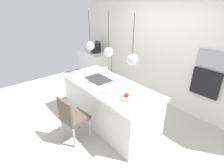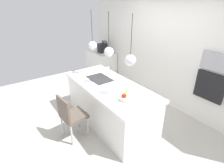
# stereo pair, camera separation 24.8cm
# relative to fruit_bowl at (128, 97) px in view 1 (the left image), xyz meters

# --- Properties ---
(floor) EXTENTS (6.60, 6.60, 0.00)m
(floor) POSITION_rel_fruit_bowl_xyz_m (-0.64, 0.10, -0.93)
(floor) COLOR #BCB7AD
(floor) RESTS_ON ground
(back_wall) EXTENTS (6.00, 0.10, 2.60)m
(back_wall) POSITION_rel_fruit_bowl_xyz_m (-0.64, 1.75, 0.37)
(back_wall) COLOR silver
(back_wall) RESTS_ON ground
(kitchen_island) EXTENTS (2.18, 0.95, 0.88)m
(kitchen_island) POSITION_rel_fruit_bowl_xyz_m (-0.64, 0.10, -0.48)
(kitchen_island) COLOR white
(kitchen_island) RESTS_ON ground
(sink_basin) EXTENTS (0.56, 0.40, 0.02)m
(sink_basin) POSITION_rel_fruit_bowl_xyz_m (-1.00, 0.10, -0.05)
(sink_basin) COLOR #2D2D30
(sink_basin) RESTS_ON kitchen_island
(faucet) EXTENTS (0.02, 0.17, 0.22)m
(faucet) POSITION_rel_fruit_bowl_xyz_m (-1.00, 0.31, 0.10)
(faucet) COLOR silver
(faucet) RESTS_ON kitchen_island
(fruit_bowl) EXTENTS (0.26, 0.26, 0.14)m
(fruit_bowl) POSITION_rel_fruit_bowl_xyz_m (0.00, 0.00, 0.00)
(fruit_bowl) COLOR beige
(fruit_bowl) RESTS_ON kitchen_island
(side_counter) EXTENTS (1.10, 0.60, 0.82)m
(side_counter) POSITION_rel_fruit_bowl_xyz_m (-3.04, 1.38, -0.51)
(side_counter) COLOR white
(side_counter) RESTS_ON ground
(coffee_machine) EXTENTS (0.20, 0.35, 0.38)m
(coffee_machine) POSITION_rel_fruit_bowl_xyz_m (-2.92, 1.38, 0.06)
(coffee_machine) COLOR black
(coffee_machine) RESTS_ON side_counter
(microwave) EXTENTS (0.54, 0.08, 0.34)m
(microwave) POSITION_rel_fruit_bowl_xyz_m (0.54, 1.68, 0.44)
(microwave) COLOR #9E9EA3
(microwave) RESTS_ON back_wall
(oven) EXTENTS (0.56, 0.08, 0.56)m
(oven) POSITION_rel_fruit_bowl_xyz_m (0.54, 1.68, -0.06)
(oven) COLOR black
(oven) RESTS_ON back_wall
(chair_near) EXTENTS (0.46, 0.46, 0.90)m
(chair_near) POSITION_rel_fruit_bowl_xyz_m (-0.63, -0.76, -0.41)
(chair_near) COLOR brown
(chair_near) RESTS_ON ground
(pendant_light_left) EXTENTS (0.18, 0.18, 0.78)m
(pendant_light_left) POSITION_rel_fruit_bowl_xyz_m (-1.24, 0.10, 0.62)
(pendant_light_left) COLOR silver
(pendant_light_center) EXTENTS (0.18, 0.18, 0.78)m
(pendant_light_center) POSITION_rel_fruit_bowl_xyz_m (-0.64, 0.10, 0.62)
(pendant_light_center) COLOR silver
(pendant_light_right) EXTENTS (0.18, 0.18, 0.78)m
(pendant_light_right) POSITION_rel_fruit_bowl_xyz_m (-0.04, 0.10, 0.62)
(pendant_light_right) COLOR silver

